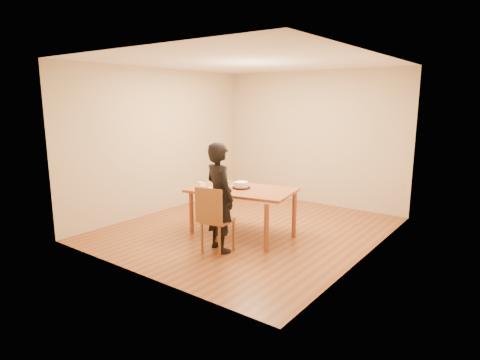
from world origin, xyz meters
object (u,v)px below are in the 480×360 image
Objects in this scene: cake at (241,185)px; person at (220,197)px; dining_table at (242,190)px; dining_chair at (218,221)px; cake_plate at (241,188)px.

person reaches higher than cake.
person is (0.15, -0.73, 0.05)m from dining_table.
dining_chair is 0.89m from cake_plate.
person reaches higher than cake_plate.
dining_chair is (0.15, -0.78, -0.28)m from dining_table.
person is at bearing -76.22° from cake.
dining_table is at bearing 92.56° from dining_chair.
dining_chair is 1.28× the size of cake_plate.
person is at bearing -76.22° from cake_plate.
person is (0.19, -0.76, -0.03)m from cake.
cake_plate is 1.34× the size of cake.
cake_plate is at bearing -56.19° from person.
cake is at bearing 180.00° from cake_plate.
cake_plate is 0.05m from cake.
cake_plate is (-0.19, 0.81, 0.31)m from dining_chair.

